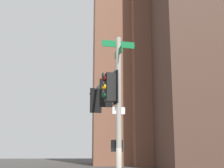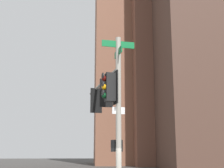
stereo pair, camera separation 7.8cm
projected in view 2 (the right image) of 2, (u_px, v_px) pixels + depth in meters
signal_pole_assembly at (107, 102)px, 12.42m from camera, size 5.65×1.60×6.42m
building_brick_nearside at (196, 30)px, 54.12m from camera, size 24.52×15.11×45.07m
building_brick_midblock at (136, 47)px, 64.42m from camera, size 16.15×16.34×46.20m
building_brick_farside at (170, 81)px, 62.49m from camera, size 21.50×16.72×31.76m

